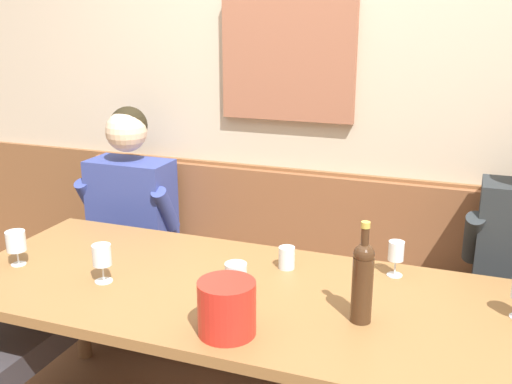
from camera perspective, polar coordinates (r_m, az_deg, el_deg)
name	(u,v)px	position (r m, az deg, el deg)	size (l,w,h in m)	color
room_wall_back	(329,81)	(2.97, 7.00, 10.55)	(6.80, 0.12, 2.80)	beige
wood_wainscot_panel	(320,259)	(3.15, 6.21, -6.45)	(6.80, 0.03, 0.96)	brown
wall_bench	(309,311)	(3.06, 5.09, -11.31)	(2.64, 0.42, 0.94)	brown
dining_table	(257,310)	(2.25, 0.12, -11.22)	(2.34, 0.90, 0.73)	brown
person_center_right_seat	(91,252)	(2.99, -15.55, -5.58)	(0.54, 1.37, 1.26)	#262B3B
ice_bucket	(227,308)	(1.92, -2.83, -11.05)	(0.19, 0.19, 0.18)	red
wine_bottle_clear_water	(363,279)	(1.99, 10.20, -8.25)	(0.07, 0.07, 0.35)	#3E2615
wine_glass_center_front	(16,242)	(2.60, -22.06, -4.45)	(0.08, 0.08, 0.14)	silver
wine_glass_by_bottle	(396,252)	(2.37, 13.30, -5.65)	(0.06, 0.06, 0.14)	silver
wine_glass_left_end	(236,274)	(2.13, -1.90, -7.90)	(0.08, 0.08, 0.14)	silver
wine_glass_right_end	(102,256)	(2.33, -14.58, -5.98)	(0.07, 0.07, 0.15)	silver
water_tumbler_left	(287,258)	(2.40, 2.96, -6.32)	(0.07, 0.07, 0.09)	silver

